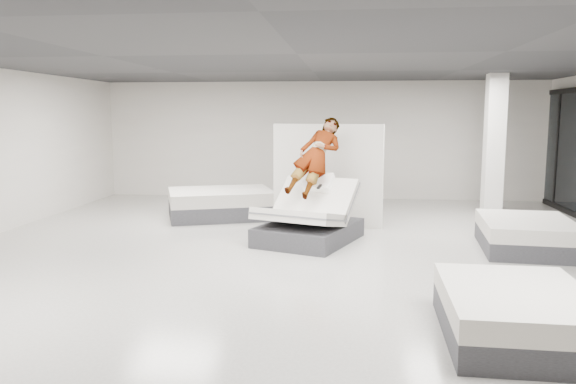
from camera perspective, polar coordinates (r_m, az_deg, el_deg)
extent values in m
plane|color=#BBB9B1|center=(8.83, 0.87, -7.27)|extent=(14.00, 14.00, 0.00)
plane|color=#28282B|center=(8.57, 0.92, 13.85)|extent=(14.00, 14.00, 0.00)
cube|color=beige|center=(15.52, 3.38, 5.27)|extent=(12.00, 0.04, 3.20)
cube|color=beige|center=(1.84, -21.35, -15.54)|extent=(12.00, 0.04, 3.20)
cube|color=#3B3C41|center=(10.28, 2.16, -4.14)|extent=(2.03, 2.31, 0.34)
cube|color=white|center=(10.44, 2.85, -0.80)|extent=(1.66, 1.32, 0.79)
cube|color=slate|center=(10.44, 2.85, -0.80)|extent=(1.64, 1.23, 0.66)
cube|color=white|center=(9.80, 1.06, -2.55)|extent=(1.70, 1.43, 0.39)
cube|color=slate|center=(9.80, 1.06, -2.55)|extent=(1.71, 1.42, 0.22)
cube|color=white|center=(10.49, 3.10, 1.01)|extent=(0.63, 0.54, 0.35)
imported|color=slate|center=(10.38, 2.88, 2.12)|extent=(1.20, 1.80, 1.48)
cube|color=black|center=(10.00, 3.21, 0.55)|extent=(0.10, 0.15, 0.08)
cube|color=silver|center=(11.64, 3.98, 1.70)|extent=(2.29, 0.60, 2.11)
cube|color=#3B3C41|center=(10.48, 23.02, -4.67)|extent=(1.64, 2.07, 0.29)
cube|color=white|center=(10.43, 23.10, -3.23)|extent=(1.64, 2.07, 0.24)
cube|color=#3B3C41|center=(6.42, 22.06, -12.44)|extent=(1.50, 1.96, 0.29)
cube|color=white|center=(6.34, 22.19, -10.20)|extent=(1.50, 1.96, 0.24)
cube|color=#3B3C41|center=(12.78, -6.84, -1.80)|extent=(2.70, 2.37, 0.34)
cube|color=white|center=(12.73, -6.86, -0.42)|extent=(2.70, 2.37, 0.28)
cube|color=silver|center=(13.39, 20.19, 4.38)|extent=(0.40, 0.40, 3.20)
cube|color=black|center=(15.38, 25.75, 3.91)|extent=(0.09, 0.08, 2.80)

